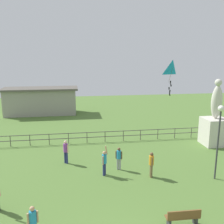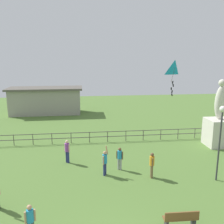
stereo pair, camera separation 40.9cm
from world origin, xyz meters
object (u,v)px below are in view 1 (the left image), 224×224
object	(u,v)px
person_1	(119,157)
person_3	(66,150)
park_bench	(183,217)
person_0	(151,163)
statue_monument	(215,125)
kite_2	(172,69)
person_4	(33,221)
lamppost	(219,126)
person_7	(104,161)

from	to	relation	value
person_1	person_3	distance (m)	3.77
park_bench	person_0	xyz separation A→B (m)	(0.03, 4.72, 0.46)
statue_monument	person_0	size ratio (longest dim) A/B	3.43
statue_monument	kite_2	bearing A→B (deg)	-159.15
statue_monument	person_3	size ratio (longest dim) A/B	3.33
person_0	person_4	bearing A→B (deg)	-144.04
statue_monument	lamppost	bearing A→B (deg)	-119.07
park_bench	kite_2	distance (m)	10.15
statue_monument	person_7	world-z (taller)	statue_monument
lamppost	person_4	world-z (taller)	lamppost
person_3	person_0	bearing A→B (deg)	-28.87
person_0	person_4	world-z (taller)	person_0
person_4	statue_monument	bearing A→B (deg)	35.64
person_3	statue_monument	bearing A→B (deg)	9.59
person_7	park_bench	bearing A→B (deg)	-62.76
person_0	person_1	size ratio (longest dim) A/B	1.06
statue_monument	person_0	bearing A→B (deg)	-144.65
lamppost	person_7	size ratio (longest dim) A/B	2.44
statue_monument	park_bench	size ratio (longest dim) A/B	3.65
lamppost	park_bench	bearing A→B (deg)	-134.11
person_3	person_4	size ratio (longest dim) A/B	1.09
park_bench	person_7	distance (m)	6.09
kite_2	person_3	bearing A→B (deg)	-177.80
person_0	person_4	distance (m)	7.81
person_4	kite_2	size ratio (longest dim) A/B	0.60
person_1	person_0	bearing A→B (deg)	-36.83
person_0	kite_2	distance (m)	6.74
park_bench	person_7	bearing A→B (deg)	117.24
person_1	person_4	world-z (taller)	person_1
person_3	kite_2	xyz separation A→B (m)	(7.54, 0.29, 5.45)
lamppost	kite_2	bearing A→B (deg)	110.09
lamppost	kite_2	world-z (taller)	kite_2
person_0	person_7	world-z (taller)	person_7
park_bench	person_3	distance (m)	9.21
person_1	kite_2	distance (m)	7.12
lamppost	person_1	distance (m)	6.42
person_7	lamppost	bearing A→B (deg)	-12.70
person_1	person_4	distance (m)	7.46
person_0	kite_2	xyz separation A→B (m)	(2.32, 3.17, 5.48)
lamppost	person_1	bearing A→B (deg)	158.97
person_4	person_7	xyz separation A→B (m)	(3.51, 5.27, 0.07)
statue_monument	person_7	xyz separation A→B (m)	(-9.77, -4.25, -0.74)
person_3	person_7	bearing A→B (deg)	-42.37
park_bench	person_4	size ratio (longest dim) A/B	1.00
person_3	kite_2	world-z (taller)	kite_2
person_1	person_7	size ratio (longest dim) A/B	0.82
park_bench	person_1	world-z (taller)	person_1
lamppost	kite_2	xyz separation A→B (m)	(-1.45, 3.97, 3.10)
lamppost	person_4	bearing A→B (deg)	-159.43
park_bench	kite_2	xyz separation A→B (m)	(2.35, 7.89, 5.94)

